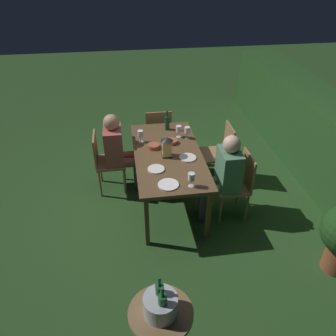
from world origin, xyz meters
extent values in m
plane|color=#26471E|center=(0.00, 0.00, 0.00)|extent=(16.00, 16.00, 0.00)
cube|color=brown|center=(0.00, 0.00, 0.72)|extent=(1.72, 0.85, 0.04)
cube|color=brown|center=(-0.79, -0.36, 0.35)|extent=(0.05, 0.05, 0.70)
cube|color=brown|center=(0.79, -0.36, 0.35)|extent=(0.05, 0.05, 0.70)
cube|color=brown|center=(-0.79, 0.36, 0.35)|extent=(0.05, 0.05, 0.70)
cube|color=brown|center=(0.79, 0.36, 0.35)|extent=(0.05, 0.05, 0.70)
cube|color=#937047|center=(0.39, 0.75, 0.43)|extent=(0.42, 0.40, 0.03)
cube|color=#937047|center=(0.39, 0.93, 0.66)|extent=(0.40, 0.03, 0.42)
cylinder|color=#937047|center=(0.57, 0.58, 0.21)|extent=(0.03, 0.03, 0.42)
cylinder|color=#937047|center=(0.21, 0.58, 0.21)|extent=(0.03, 0.03, 0.42)
cylinder|color=#937047|center=(0.57, 0.92, 0.21)|extent=(0.03, 0.03, 0.42)
cylinder|color=#937047|center=(0.21, 0.92, 0.21)|extent=(0.03, 0.03, 0.42)
cube|color=#4C7A5B|center=(0.39, 0.69, 0.70)|extent=(0.38, 0.24, 0.50)
sphere|color=#D1A889|center=(0.39, 0.69, 1.04)|extent=(0.21, 0.21, 0.21)
cylinder|color=#4C7A5B|center=(0.48, 0.55, 0.46)|extent=(0.13, 0.36, 0.13)
cylinder|color=#4C7A5B|center=(0.30, 0.55, 0.46)|extent=(0.13, 0.36, 0.13)
cylinder|color=#333338|center=(0.48, 0.39, 0.23)|extent=(0.11, 0.11, 0.45)
cylinder|color=#333338|center=(0.30, 0.39, 0.23)|extent=(0.11, 0.11, 0.45)
cube|color=#937047|center=(-0.39, -0.75, 0.43)|extent=(0.42, 0.40, 0.03)
cube|color=#937047|center=(-0.39, -0.93, 0.66)|extent=(0.40, 0.02, 0.42)
cylinder|color=#937047|center=(-0.57, -0.58, 0.21)|extent=(0.03, 0.03, 0.42)
cylinder|color=#937047|center=(-0.21, -0.58, 0.21)|extent=(0.03, 0.03, 0.42)
cylinder|color=#937047|center=(-0.57, -0.92, 0.21)|extent=(0.03, 0.03, 0.42)
cylinder|color=#937047|center=(-0.21, -0.92, 0.21)|extent=(0.03, 0.03, 0.42)
cube|color=#9E4C47|center=(-0.39, -0.69, 0.70)|extent=(0.38, 0.24, 0.50)
sphere|color=tan|center=(-0.39, -0.69, 1.04)|extent=(0.21, 0.21, 0.21)
cylinder|color=#9E4C47|center=(-0.48, -0.55, 0.46)|extent=(0.13, 0.36, 0.13)
cylinder|color=#9E4C47|center=(-0.30, -0.55, 0.46)|extent=(0.13, 0.36, 0.13)
cylinder|color=#333338|center=(-0.48, -0.39, 0.23)|extent=(0.11, 0.11, 0.45)
cylinder|color=#333338|center=(-0.30, -0.39, 0.23)|extent=(0.11, 0.11, 0.45)
cube|color=#937047|center=(-0.39, 0.75, 0.43)|extent=(0.42, 0.40, 0.03)
cube|color=#937047|center=(-0.39, 0.93, 0.66)|extent=(0.40, 0.03, 0.42)
cylinder|color=#937047|center=(-0.21, 0.58, 0.21)|extent=(0.03, 0.03, 0.42)
cylinder|color=#937047|center=(-0.57, 0.58, 0.21)|extent=(0.03, 0.03, 0.42)
cylinder|color=#937047|center=(-0.21, 0.92, 0.21)|extent=(0.03, 0.03, 0.42)
cylinder|color=#937047|center=(-0.57, 0.92, 0.21)|extent=(0.03, 0.03, 0.42)
cube|color=#937047|center=(-1.18, 0.00, 0.43)|extent=(0.40, 0.42, 0.03)
cube|color=#937047|center=(-0.99, 0.00, 0.66)|extent=(0.03, 0.40, 0.42)
cylinder|color=#937047|center=(-1.35, -0.18, 0.21)|extent=(0.03, 0.03, 0.42)
cylinder|color=#937047|center=(-1.35, 0.18, 0.21)|extent=(0.03, 0.03, 0.42)
cylinder|color=#937047|center=(-1.01, -0.18, 0.21)|extent=(0.03, 0.03, 0.42)
cylinder|color=#937047|center=(-1.01, 0.18, 0.21)|extent=(0.03, 0.03, 0.42)
cube|color=black|center=(0.06, -0.02, 0.75)|extent=(0.12, 0.12, 0.01)
cube|color=#F9D17A|center=(0.06, -0.02, 0.86)|extent=(0.11, 0.11, 0.20)
cone|color=black|center=(0.06, -0.02, 0.99)|extent=(0.15, 0.15, 0.05)
cylinder|color=#144723|center=(-0.66, 0.08, 0.85)|extent=(0.07, 0.07, 0.20)
cylinder|color=#144723|center=(-0.66, 0.08, 0.99)|extent=(0.03, 0.03, 0.09)
cylinder|color=silver|center=(0.72, 0.15, 0.75)|extent=(0.06, 0.06, 0.00)
cylinder|color=silver|center=(0.72, 0.15, 0.79)|extent=(0.01, 0.01, 0.08)
cylinder|color=silver|center=(0.72, 0.15, 0.87)|extent=(0.08, 0.08, 0.08)
cylinder|color=maroon|center=(0.72, 0.15, 0.85)|extent=(0.07, 0.07, 0.03)
cylinder|color=silver|center=(-0.35, -0.32, 0.75)|extent=(0.06, 0.06, 0.00)
cylinder|color=silver|center=(-0.35, -0.32, 0.79)|extent=(0.01, 0.01, 0.08)
cylinder|color=silver|center=(-0.35, -0.32, 0.87)|extent=(0.08, 0.08, 0.08)
cylinder|color=maroon|center=(-0.35, -0.32, 0.85)|extent=(0.07, 0.07, 0.03)
cylinder|color=silver|center=(-0.41, 0.21, 0.75)|extent=(0.06, 0.06, 0.00)
cylinder|color=silver|center=(-0.41, 0.21, 0.79)|extent=(0.01, 0.01, 0.08)
cylinder|color=silver|center=(-0.41, 0.21, 0.87)|extent=(0.08, 0.08, 0.08)
cylinder|color=maroon|center=(-0.41, 0.21, 0.85)|extent=(0.07, 0.07, 0.03)
cylinder|color=silver|center=(-0.36, 0.31, 0.75)|extent=(0.06, 0.06, 0.00)
cylinder|color=silver|center=(-0.36, 0.31, 0.79)|extent=(0.01, 0.01, 0.08)
cylinder|color=silver|center=(-0.36, 0.31, 0.87)|extent=(0.08, 0.08, 0.08)
cylinder|color=maroon|center=(-0.36, 0.31, 0.85)|extent=(0.07, 0.07, 0.03)
cylinder|color=white|center=(0.35, -0.19, 0.75)|extent=(0.20, 0.20, 0.01)
cylinder|color=white|center=(0.67, -0.09, 0.75)|extent=(0.23, 0.23, 0.01)
cylinder|color=silver|center=(0.15, 0.23, 0.75)|extent=(0.21, 0.21, 0.01)
cylinder|color=#9E5138|center=(-0.26, 0.08, 0.77)|extent=(0.16, 0.16, 0.05)
cylinder|color=#424C1E|center=(-0.26, 0.08, 0.78)|extent=(0.13, 0.13, 0.01)
cylinder|color=#9E5138|center=(-0.16, -0.17, 0.77)|extent=(0.16, 0.16, 0.05)
cylinder|color=tan|center=(-0.16, -0.17, 0.78)|extent=(0.13, 0.13, 0.02)
cylinder|color=brown|center=(2.12, -0.36, 0.63)|extent=(0.50, 0.50, 0.03)
cylinder|color=#B2B7BF|center=(2.12, -0.36, 0.74)|extent=(0.26, 0.26, 0.17)
cylinder|color=white|center=(2.12, -0.36, 0.78)|extent=(0.23, 0.23, 0.04)
cylinder|color=#195128|center=(2.07, -0.36, 0.82)|extent=(0.07, 0.07, 0.16)
cylinder|color=#195128|center=(2.07, -0.36, 0.95)|extent=(0.03, 0.03, 0.09)
cylinder|color=#195128|center=(2.16, -0.35, 0.82)|extent=(0.07, 0.07, 0.16)
cylinder|color=#195128|center=(2.16, -0.35, 0.95)|extent=(0.03, 0.03, 0.09)
cube|color=#234C1E|center=(0.00, 2.33, 0.58)|extent=(6.31, 0.69, 1.16)
camera|label=1|loc=(3.61, -0.52, 2.96)|focal=35.90mm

